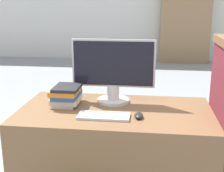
{
  "coord_description": "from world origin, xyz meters",
  "views": [
    {
      "loc": [
        0.22,
        -1.62,
        1.47
      ],
      "look_at": [
        -0.02,
        0.32,
        0.93
      ],
      "focal_mm": 50.0,
      "sensor_mm": 36.0,
      "label": 1
    }
  ],
  "objects_px": {
    "mouse": "(139,115)",
    "book_stack": "(66,95)",
    "monitor": "(113,71)",
    "keyboard": "(104,116)"
  },
  "relations": [
    {
      "from": "mouse",
      "to": "book_stack",
      "type": "relative_size",
      "value": 0.39
    },
    {
      "from": "monitor",
      "to": "mouse",
      "type": "distance_m",
      "value": 0.42
    },
    {
      "from": "monitor",
      "to": "keyboard",
      "type": "xyz_separation_m",
      "value": [
        -0.02,
        -0.32,
        -0.22
      ]
    },
    {
      "from": "monitor",
      "to": "keyboard",
      "type": "relative_size",
      "value": 1.8
    },
    {
      "from": "monitor",
      "to": "book_stack",
      "type": "relative_size",
      "value": 2.28
    },
    {
      "from": "book_stack",
      "to": "keyboard",
      "type": "bearing_deg",
      "value": -35.8
    },
    {
      "from": "keyboard",
      "to": "mouse",
      "type": "distance_m",
      "value": 0.22
    },
    {
      "from": "keyboard",
      "to": "book_stack",
      "type": "distance_m",
      "value": 0.37
    },
    {
      "from": "book_stack",
      "to": "monitor",
      "type": "bearing_deg",
      "value": 18.65
    },
    {
      "from": "book_stack",
      "to": "mouse",
      "type": "bearing_deg",
      "value": -20.63
    }
  ]
}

